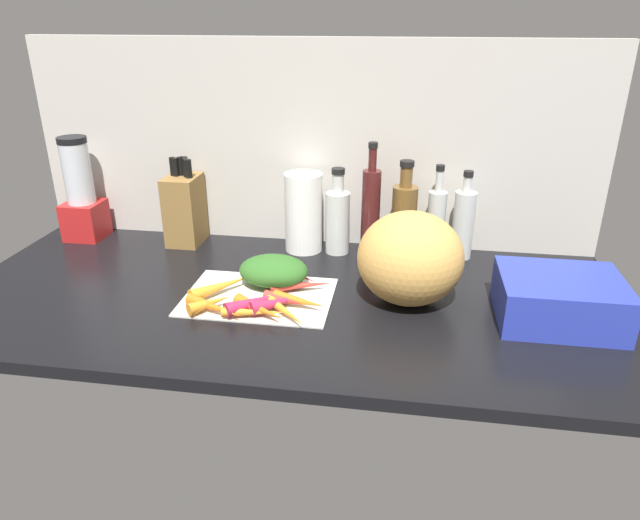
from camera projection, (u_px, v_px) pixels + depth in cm
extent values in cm
cube|color=black|center=(285.00, 298.00, 147.54)|extent=(170.00, 80.00, 3.00)
cube|color=#BCB7AD|center=(310.00, 145.00, 169.72)|extent=(170.00, 3.00, 60.00)
cube|color=beige|center=(259.00, 296.00, 144.40)|extent=(37.01, 26.26, 0.80)
cone|color=#B2264C|center=(260.00, 301.00, 137.23)|extent=(15.47, 14.39, 3.59)
cone|color=orange|center=(215.00, 307.00, 134.96)|extent=(16.08, 9.36, 2.95)
cone|color=orange|center=(210.00, 303.00, 136.87)|extent=(9.87, 10.31, 3.11)
cone|color=orange|center=(286.00, 312.00, 133.48)|extent=(12.61, 12.93, 2.50)
cone|color=orange|center=(255.00, 312.00, 133.40)|extent=(15.52, 4.52, 2.39)
cone|color=orange|center=(259.00, 309.00, 133.89)|extent=(14.47, 10.38, 3.26)
cone|color=#B2264C|center=(275.00, 303.00, 136.55)|extent=(12.18, 10.58, 3.48)
cone|color=red|center=(297.00, 275.00, 152.52)|extent=(13.03, 8.99, 2.03)
cone|color=orange|center=(300.00, 301.00, 137.61)|extent=(13.86, 6.61, 3.23)
cone|color=red|center=(294.00, 301.00, 137.94)|extent=(15.28, 5.90, 3.08)
cone|color=red|center=(302.00, 285.00, 145.97)|extent=(16.23, 7.82, 2.84)
cone|color=orange|center=(222.00, 286.00, 144.90)|extent=(13.95, 15.59, 3.44)
ellipsoid|color=#2D6023|center=(274.00, 271.00, 148.41)|extent=(18.05, 13.88, 7.63)
ellipsoid|color=gold|center=(410.00, 258.00, 138.32)|extent=(25.76, 24.41, 23.12)
cube|color=olive|center=(185.00, 210.00, 174.99)|extent=(9.65, 12.88, 21.07)
cylinder|color=black|center=(172.00, 166.00, 170.70)|extent=(1.65, 1.65, 5.50)
cylinder|color=black|center=(175.00, 167.00, 170.14)|extent=(1.82, 1.82, 5.50)
cylinder|color=black|center=(181.00, 166.00, 171.08)|extent=(1.93, 1.93, 5.50)
cylinder|color=black|center=(185.00, 166.00, 171.18)|extent=(2.09, 2.09, 5.50)
cylinder|color=black|center=(186.00, 168.00, 169.24)|extent=(1.61, 1.61, 5.50)
cylinder|color=black|center=(188.00, 169.00, 168.35)|extent=(2.03, 2.03, 5.50)
cube|color=red|center=(86.00, 220.00, 180.49)|extent=(11.24, 11.24, 11.65)
cylinder|color=silver|center=(77.00, 173.00, 174.41)|extent=(8.43, 8.43, 18.63)
cylinder|color=black|center=(72.00, 140.00, 170.31)|extent=(8.60, 8.60, 1.80)
cylinder|color=white|center=(304.00, 213.00, 168.98)|extent=(11.12, 11.12, 23.51)
cylinder|color=silver|center=(338.00, 223.00, 168.29)|extent=(7.09, 7.09, 18.34)
cylinder|color=silver|center=(338.00, 183.00, 163.47)|extent=(3.33, 3.33, 5.68)
cylinder|color=black|center=(338.00, 171.00, 162.01)|extent=(3.83, 3.83, 1.60)
cylinder|color=#471919|center=(371.00, 213.00, 166.12)|extent=(5.40, 5.40, 25.14)
cylinder|color=#471919|center=(373.00, 159.00, 159.78)|extent=(2.33, 2.33, 6.44)
cylinder|color=black|center=(373.00, 145.00, 158.17)|extent=(2.68, 2.68, 1.60)
cylinder|color=brown|center=(404.00, 221.00, 165.94)|extent=(7.28, 7.28, 20.74)
cylinder|color=brown|center=(406.00, 177.00, 160.58)|extent=(3.52, 3.52, 5.93)
cylinder|color=black|center=(407.00, 164.00, 159.07)|extent=(4.05, 4.05, 1.60)
cylinder|color=silver|center=(436.00, 224.00, 166.04)|extent=(5.25, 5.25, 19.29)
cylinder|color=silver|center=(439.00, 181.00, 160.91)|extent=(2.13, 2.13, 6.23)
cylinder|color=black|center=(440.00, 168.00, 159.34)|extent=(2.44, 2.44, 1.60)
cylinder|color=silver|center=(463.00, 225.00, 164.48)|extent=(6.10, 6.10, 19.72)
cylinder|color=silver|center=(467.00, 184.00, 159.61)|extent=(2.41, 2.41, 4.55)
cylinder|color=black|center=(469.00, 174.00, 158.37)|extent=(2.77, 2.77, 1.60)
cube|color=#2838AD|center=(559.00, 299.00, 132.02)|extent=(27.49, 22.62, 10.81)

